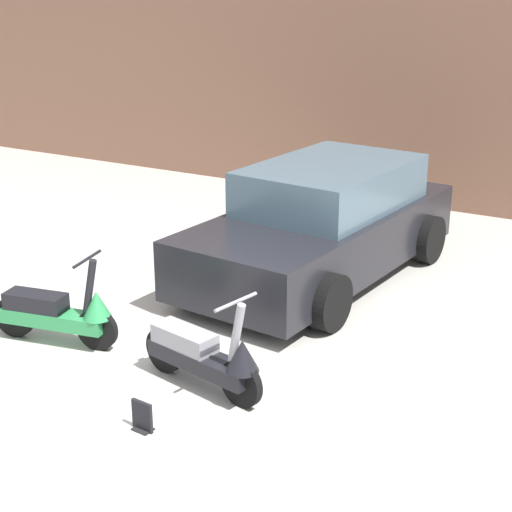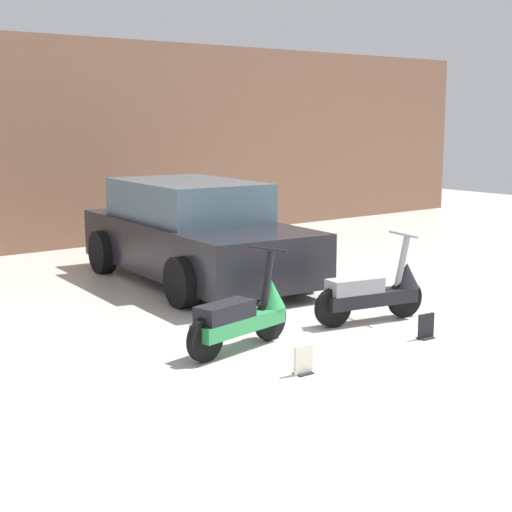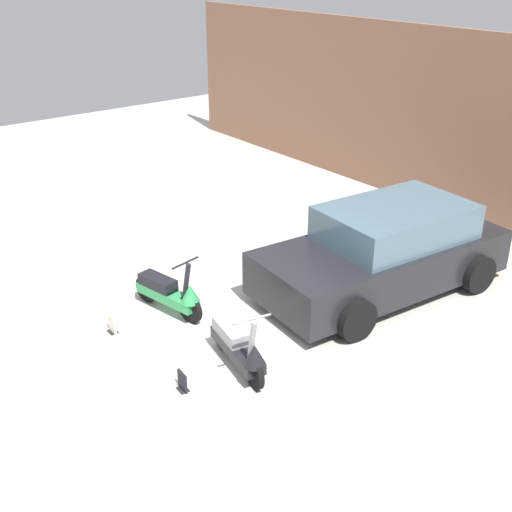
{
  "view_description": "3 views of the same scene",
  "coord_description": "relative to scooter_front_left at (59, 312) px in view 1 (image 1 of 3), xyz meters",
  "views": [
    {
      "loc": [
        3.85,
        -4.44,
        3.47
      ],
      "look_at": [
        0.22,
        1.92,
        0.84
      ],
      "focal_mm": 55.0,
      "sensor_mm": 36.0,
      "label": 1
    },
    {
      "loc": [
        -5.8,
        -5.14,
        2.23
      ],
      "look_at": [
        -0.18,
        2.02,
        0.61
      ],
      "focal_mm": 55.0,
      "sensor_mm": 36.0,
      "label": 2
    },
    {
      "loc": [
        5.88,
        -3.38,
        4.89
      ],
      "look_at": [
        -0.57,
        1.73,
        0.93
      ],
      "focal_mm": 45.0,
      "sensor_mm": 36.0,
      "label": 3
    }
  ],
  "objects": [
    {
      "name": "wall_back",
      "position": [
        1.34,
        6.59,
        1.44
      ],
      "size": [
        19.6,
        0.12,
        3.56
      ],
      "primitive_type": "cube",
      "color": "#845B47",
      "rests_on": "ground_plane"
    },
    {
      "name": "ground_plane",
      "position": [
        1.34,
        -0.74,
        -0.34
      ],
      "size": [
        28.0,
        28.0,
        0.0
      ],
      "primitive_type": "plane",
      "color": "beige"
    },
    {
      "name": "scooter_front_right",
      "position": [
        1.77,
        -0.06,
        0.0
      ],
      "size": [
        1.37,
        0.57,
        0.96
      ],
      "rotation": [
        0.0,
        0.0,
        -0.2
      ],
      "color": "black",
      "rests_on": "ground_plane"
    },
    {
      "name": "placard_near_right_scooter",
      "position": [
        1.68,
        -0.87,
        -0.22
      ],
      "size": [
        0.2,
        0.13,
        0.26
      ],
      "rotation": [
        0.0,
        0.0,
        -0.09
      ],
      "color": "black",
      "rests_on": "ground_plane"
    },
    {
      "name": "car_rear_left",
      "position": [
        1.44,
        3.01,
        0.32
      ],
      "size": [
        2.24,
        4.16,
        1.37
      ],
      "rotation": [
        0.0,
        0.0,
        -1.67
      ],
      "color": "black",
      "rests_on": "ground_plane"
    },
    {
      "name": "scooter_front_left",
      "position": [
        0.0,
        0.0,
        0.0
      ],
      "size": [
        1.35,
        0.56,
        0.95
      ],
      "rotation": [
        0.0,
        0.0,
        0.2
      ],
      "color": "black",
      "rests_on": "ground_plane"
    }
  ]
}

